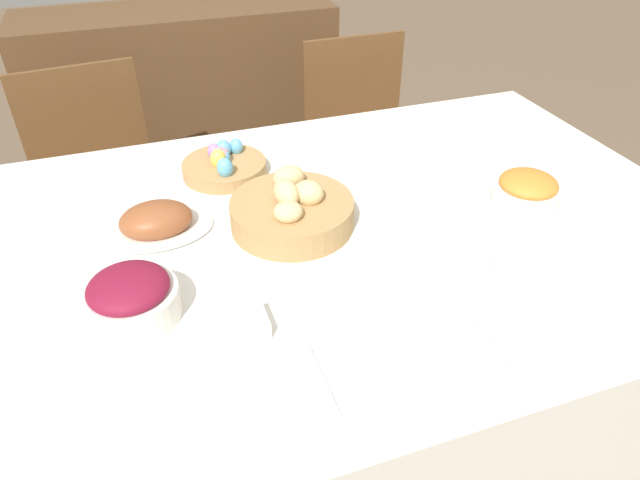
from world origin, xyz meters
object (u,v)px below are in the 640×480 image
object	(u,v)px
sideboard	(188,106)
bread_basket	(292,210)
chair_far_right	(363,145)
knife	(471,337)
spoon	(485,333)
chair_far_left	(101,187)
egg_basket	(224,165)
ham_platter	(156,222)
fork	(321,378)
butter_dish	(236,326)
dinner_plate	(399,356)
beet_salad_bowl	(131,297)
drinking_cup	(468,266)
carrot_bowl	(526,193)

from	to	relation	value
sideboard	bread_basket	size ratio (longest dim) A/B	4.86
chair_far_right	knife	distance (m)	1.41
knife	spoon	size ratio (longest dim) A/B	1.00
chair_far_left	egg_basket	distance (m)	0.76
chair_far_left	ham_platter	world-z (taller)	chair_far_left
fork	butter_dish	distance (m)	0.19
bread_basket	knife	bearing A→B (deg)	-66.38
sideboard	egg_basket	world-z (taller)	sideboard
butter_dish	dinner_plate	bearing A→B (deg)	-31.07
chair_far_right	ham_platter	xyz separation A→B (m)	(-0.86, -0.80, 0.32)
spoon	butter_dish	world-z (taller)	butter_dish
spoon	fork	bearing A→B (deg)	-179.64
beet_salad_bowl	drinking_cup	xyz separation A→B (m)	(0.64, -0.12, -0.00)
chair_far_right	sideboard	distance (m)	0.94
carrot_bowl	dinner_plate	world-z (taller)	carrot_bowl
beet_salad_bowl	bread_basket	bearing A→B (deg)	27.30
bread_basket	carrot_bowl	distance (m)	0.56
chair_far_right	dinner_plate	world-z (taller)	chair_far_right
sideboard	beet_salad_bowl	world-z (taller)	sideboard
knife	spoon	xyz separation A→B (m)	(0.03, 0.00, 0.00)
sideboard	butter_dish	xyz separation A→B (m)	(-0.16, -1.90, 0.35)
bread_basket	egg_basket	world-z (taller)	bread_basket
butter_dish	beet_salad_bowl	bearing A→B (deg)	147.67
ham_platter	egg_basket	bearing A→B (deg)	47.28
chair_far_left	chair_far_right	bearing A→B (deg)	-6.43
beet_salad_bowl	fork	bearing A→B (deg)	-42.89
dinner_plate	sideboard	bearing A→B (deg)	92.72
carrot_bowl	butter_dish	distance (m)	0.77
chair_far_left	dinner_plate	bearing A→B (deg)	-75.37
ham_platter	carrot_bowl	bearing A→B (deg)	-12.95
drinking_cup	chair_far_left	bearing A→B (deg)	121.46
chair_far_left	ham_platter	distance (m)	0.88
dinner_plate	beet_salad_bowl	bearing A→B (deg)	148.42
ham_platter	dinner_plate	world-z (taller)	ham_platter
chair_far_right	knife	bearing A→B (deg)	-106.00
beet_salad_bowl	fork	size ratio (longest dim) A/B	1.03
fork	spoon	distance (m)	0.32
sideboard	fork	distance (m)	2.08
ham_platter	spoon	world-z (taller)	ham_platter
sideboard	bread_basket	distance (m)	1.65
sideboard	ham_platter	size ratio (longest dim) A/B	5.46
chair_far_right	fork	world-z (taller)	chair_far_right
sideboard	ham_platter	distance (m)	1.59
egg_basket	knife	distance (m)	0.80
sideboard	bread_basket	xyz separation A→B (m)	(0.04, -1.60, 0.37)
sideboard	ham_platter	bearing A→B (deg)	-99.43
chair_far_left	drinking_cup	distance (m)	1.44
sideboard	chair_far_left	bearing A→B (deg)	-119.83
chair_far_right	drinking_cup	bearing A→B (deg)	-104.44
dinner_plate	drinking_cup	world-z (taller)	drinking_cup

